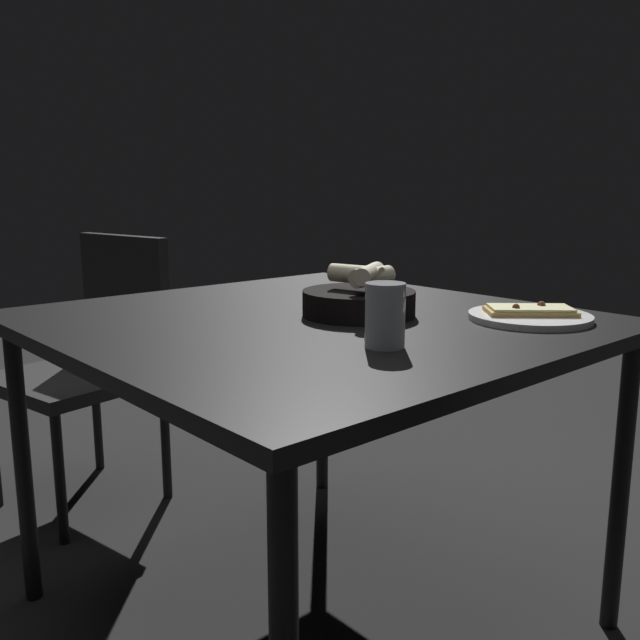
{
  "coord_description": "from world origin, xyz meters",
  "views": [
    {
      "loc": [
        1.14,
        -0.98,
        1.02
      ],
      "look_at": [
        0.08,
        -0.04,
        0.74
      ],
      "focal_mm": 38.65,
      "sensor_mm": 36.0,
      "label": 1
    }
  ],
  "objects_px": {
    "bread_basket": "(360,299)",
    "chair_far": "(97,351)",
    "dining_table": "(311,340)",
    "pizza_plate": "(530,315)",
    "beer_glass": "(385,319)"
  },
  "relations": [
    {
      "from": "pizza_plate",
      "to": "chair_far",
      "type": "distance_m",
      "value": 1.39
    },
    {
      "from": "dining_table",
      "to": "pizza_plate",
      "type": "distance_m",
      "value": 0.48
    },
    {
      "from": "pizza_plate",
      "to": "chair_far",
      "type": "bearing_deg",
      "value": -161.99
    },
    {
      "from": "chair_far",
      "to": "pizza_plate",
      "type": "bearing_deg",
      "value": 18.01
    },
    {
      "from": "dining_table",
      "to": "pizza_plate",
      "type": "bearing_deg",
      "value": 43.88
    },
    {
      "from": "bread_basket",
      "to": "chair_far",
      "type": "bearing_deg",
      "value": -169.95
    },
    {
      "from": "dining_table",
      "to": "bread_basket",
      "type": "height_order",
      "value": "bread_basket"
    },
    {
      "from": "dining_table",
      "to": "bread_basket",
      "type": "distance_m",
      "value": 0.14
    },
    {
      "from": "bread_basket",
      "to": "chair_far",
      "type": "xyz_separation_m",
      "value": [
        -1.02,
        -0.18,
        -0.28
      ]
    },
    {
      "from": "pizza_plate",
      "to": "beer_glass",
      "type": "distance_m",
      "value": 0.43
    },
    {
      "from": "pizza_plate",
      "to": "beer_glass",
      "type": "height_order",
      "value": "beer_glass"
    },
    {
      "from": "pizza_plate",
      "to": "chair_far",
      "type": "height_order",
      "value": "chair_far"
    },
    {
      "from": "dining_table",
      "to": "chair_far",
      "type": "distance_m",
      "value": 0.98
    },
    {
      "from": "dining_table",
      "to": "pizza_plate",
      "type": "height_order",
      "value": "pizza_plate"
    },
    {
      "from": "dining_table",
      "to": "beer_glass",
      "type": "xyz_separation_m",
      "value": [
        0.31,
        -0.09,
        0.11
      ]
    }
  ]
}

